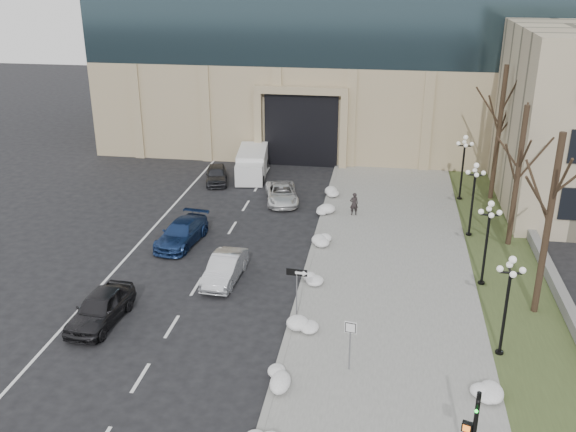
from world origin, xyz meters
name	(u,v)px	position (x,y,z in m)	size (l,w,h in m)	color
ground	(289,427)	(0.00, 0.00, 0.00)	(160.00, 160.00, 0.00)	black
sidewalk	(389,265)	(3.50, 14.00, 0.06)	(9.00, 40.00, 0.12)	#969690
curb	(310,260)	(-1.00, 14.00, 0.07)	(0.30, 40.00, 0.14)	#969690
grass_strip	(510,274)	(10.00, 14.00, 0.05)	(4.00, 40.00, 0.10)	#3A4623
stone_wall	(541,256)	(12.00, 16.00, 0.35)	(0.50, 30.00, 0.70)	gray
car_a	(100,308)	(-9.90, 5.87, 0.77)	(1.83, 4.54, 1.55)	black
car_b	(225,268)	(-5.17, 10.93, 0.71)	(1.49, 4.28, 1.41)	#B9BCC1
car_c	(182,233)	(-8.91, 15.16, 0.70)	(1.97, 4.84, 1.40)	navy
car_d	(282,193)	(-4.15, 23.16, 0.63)	(2.10, 4.55, 1.27)	silver
car_e	(216,175)	(-9.78, 26.50, 0.66)	(1.56, 3.88, 1.32)	#2C2C30
pedestrian	(354,204)	(1.04, 21.19, 0.90)	(0.57, 0.37, 1.55)	black
box_truck	(252,164)	(-7.45, 28.66, 0.95)	(2.86, 6.39, 1.96)	silver
one_way_sign	(300,279)	(-0.64, 7.38, 2.27)	(1.02, 0.28, 2.75)	slate
keep_sign	(350,336)	(1.93, 3.79, 1.75)	(0.51, 0.13, 2.38)	slate
snow_clump_b	(281,378)	(-0.73, 2.49, 0.30)	(1.10, 1.60, 0.36)	white
snow_clump_c	(304,323)	(-0.36, 6.84, 0.30)	(1.10, 1.60, 0.36)	white
snow_clump_d	(311,279)	(-0.60, 11.19, 0.30)	(1.10, 1.60, 0.36)	white
snow_clump_e	(318,241)	(-0.77, 16.17, 0.30)	(1.10, 1.60, 0.36)	white
snow_clump_f	(326,212)	(-0.76, 20.90, 0.30)	(1.10, 1.60, 0.36)	white
snow_clump_g	(336,192)	(-0.46, 24.91, 0.30)	(1.10, 1.60, 0.36)	white
snow_clump_h	(486,397)	(7.30, 2.55, 0.30)	(1.10, 1.60, 0.36)	white
lamppost_a	(508,293)	(8.30, 6.00, 3.07)	(1.18, 1.18, 4.76)	black
lamppost_b	(488,232)	(8.30, 12.50, 3.07)	(1.18, 1.18, 4.76)	black
lamppost_c	(474,190)	(8.30, 19.00, 3.07)	(1.18, 1.18, 4.76)	black
lamppost_d	(464,159)	(8.30, 25.50, 3.07)	(1.18, 1.18, 4.76)	black
tree_near	(552,200)	(10.50, 10.00, 5.83)	(3.20, 3.20, 9.00)	black
tree_mid	(520,157)	(10.50, 18.00, 5.50)	(3.20, 3.20, 8.50)	black
tree_far	(501,115)	(10.50, 26.00, 6.15)	(3.20, 3.20, 9.50)	black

